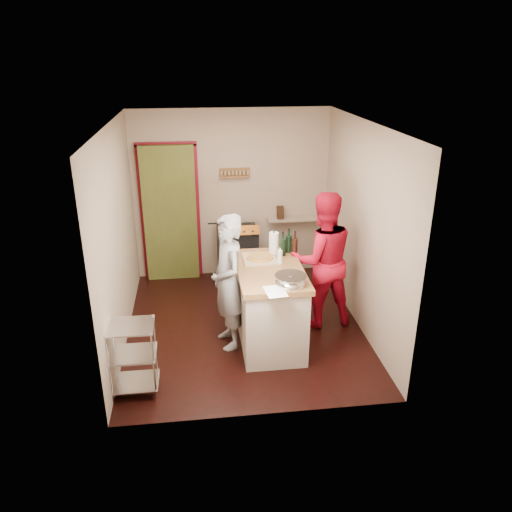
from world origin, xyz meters
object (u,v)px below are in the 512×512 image
at_px(wire_shelving, 133,355).
at_px(island, 270,304).
at_px(stove, 237,254).
at_px(person_red, 322,260).
at_px(person_stripe, 228,282).

xyz_separation_m(wire_shelving, island, (1.56, 0.79, 0.08)).
xyz_separation_m(stove, person_red, (0.95, -1.43, 0.44)).
bearing_deg(island, person_stripe, 178.07).
relative_size(island, person_red, 0.80).
relative_size(person_stripe, person_red, 0.93).
xyz_separation_m(island, person_red, (0.72, 0.40, 0.37)).
xyz_separation_m(stove, island, (0.23, -1.84, 0.07)).
bearing_deg(island, person_red, 29.05).
bearing_deg(stove, wire_shelving, -116.85).
height_order(island, person_stripe, person_stripe).
xyz_separation_m(stove, person_stripe, (-0.27, -1.82, 0.38)).
bearing_deg(person_red, person_stripe, 12.05).
distance_m(stove, person_red, 1.78).
distance_m(stove, island, 1.85).
distance_m(wire_shelving, person_stripe, 1.38).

